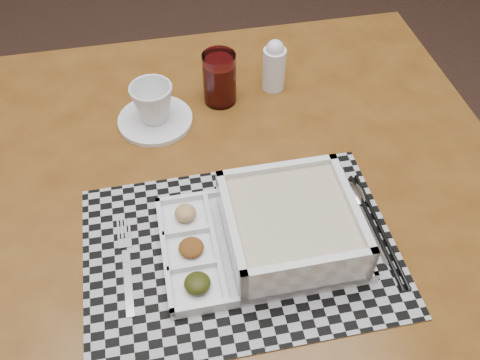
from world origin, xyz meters
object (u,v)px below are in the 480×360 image
object	(u,v)px
serving_tray	(282,230)
juice_glass	(220,80)
cup	(153,103)
dining_table	(236,225)
creamer_bottle	(274,65)

from	to	relation	value
serving_tray	juice_glass	size ratio (longest dim) A/B	2.91
cup	dining_table	bearing A→B (deg)	-45.15
serving_tray	juice_glass	world-z (taller)	juice_glass
serving_tray	cup	size ratio (longest dim) A/B	3.83
serving_tray	juice_glass	distance (m)	0.38
cup	creamer_bottle	bearing A→B (deg)	30.92
serving_tray	creamer_bottle	distance (m)	0.41
juice_glass	creamer_bottle	distance (m)	0.12
dining_table	creamer_bottle	xyz separation A→B (m)	(0.15, 0.29, 0.14)
serving_tray	creamer_bottle	size ratio (longest dim) A/B	2.82
dining_table	cup	bearing A→B (deg)	116.34
cup	juice_glass	world-z (taller)	juice_glass
creamer_bottle	serving_tray	bearing A→B (deg)	-103.44
dining_table	cup	xyz separation A→B (m)	(-0.11, 0.23, 0.13)
juice_glass	dining_table	bearing A→B (deg)	-95.77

